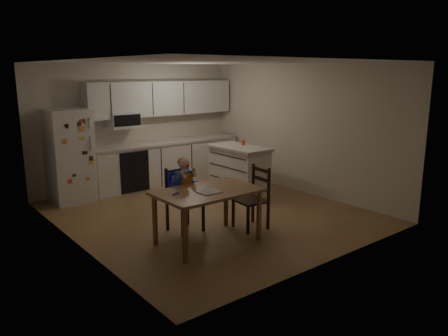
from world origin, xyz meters
name	(u,v)px	position (x,y,z in m)	size (l,w,h in m)	color
room	(192,137)	(0.00, 0.48, 1.25)	(4.52, 5.01, 2.51)	#8B603C
refrigerator	(70,156)	(-1.55, 2.15, 0.85)	(0.72, 0.70, 1.70)	silver
kitchen_run	(164,143)	(0.50, 2.24, 0.88)	(3.37, 0.62, 2.15)	silver
kitchen_island	(239,169)	(1.24, 0.66, 0.47)	(0.66, 1.26, 0.93)	silver
red_cup	(243,143)	(1.41, 0.74, 0.97)	(0.07, 0.07, 0.09)	#D54425
dining_table	(208,197)	(-0.78, -1.03, 0.66)	(1.41, 0.91, 0.76)	brown
napkin	(209,192)	(-0.83, -1.13, 0.76)	(0.29, 0.25, 0.01)	#B8B8BD
toddler_spoon	(176,194)	(-1.24, -0.92, 0.77)	(0.02, 0.02, 0.12)	#151ECE
chair_booster	(183,187)	(-0.79, -0.41, 0.68)	(0.45, 0.45, 1.13)	black
chair_side	(256,193)	(0.16, -0.98, 0.54)	(0.45, 0.45, 0.95)	black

